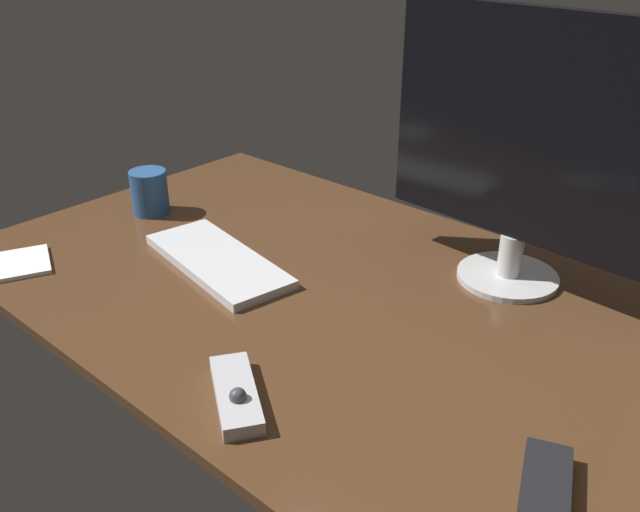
{
  "coord_description": "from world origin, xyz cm",
  "views": [
    {
      "loc": [
        69.53,
        -80.0,
        63.61
      ],
      "look_at": [
        -2.61,
        0.59,
        8.0
      ],
      "focal_mm": 38.02,
      "sensor_mm": 36.0,
      "label": 1
    }
  ],
  "objects_px": {
    "coffee_mug": "(149,192)",
    "notepad": "(23,263)",
    "media_remote": "(236,394)",
    "tv_remote": "(544,500)",
    "monitor": "(527,143)",
    "keyboard": "(218,261)"
  },
  "relations": [
    {
      "from": "media_remote",
      "to": "notepad",
      "type": "relative_size",
      "value": 1.37
    },
    {
      "from": "media_remote",
      "to": "coffee_mug",
      "type": "bearing_deg",
      "value": -172.42
    },
    {
      "from": "keyboard",
      "to": "media_remote",
      "type": "height_order",
      "value": "media_remote"
    },
    {
      "from": "notepad",
      "to": "media_remote",
      "type": "bearing_deg",
      "value": 0.2
    },
    {
      "from": "tv_remote",
      "to": "coffee_mug",
      "type": "distance_m",
      "value": 1.07
    },
    {
      "from": "media_remote",
      "to": "coffee_mug",
      "type": "height_order",
      "value": "coffee_mug"
    },
    {
      "from": "media_remote",
      "to": "tv_remote",
      "type": "relative_size",
      "value": 0.96
    },
    {
      "from": "tv_remote",
      "to": "coffee_mug",
      "type": "height_order",
      "value": "coffee_mug"
    },
    {
      "from": "keyboard",
      "to": "media_remote",
      "type": "relative_size",
      "value": 2.06
    },
    {
      "from": "tv_remote",
      "to": "coffee_mug",
      "type": "xyz_separation_m",
      "value": [
        -1.05,
        0.21,
        0.04
      ]
    },
    {
      "from": "keyboard",
      "to": "notepad",
      "type": "xyz_separation_m",
      "value": [
        -0.28,
        -0.25,
        -0.0
      ]
    },
    {
      "from": "keyboard",
      "to": "media_remote",
      "type": "bearing_deg",
      "value": -26.47
    },
    {
      "from": "coffee_mug",
      "to": "notepad",
      "type": "distance_m",
      "value": 0.32
    },
    {
      "from": "monitor",
      "to": "keyboard",
      "type": "relative_size",
      "value": 1.52
    },
    {
      "from": "monitor",
      "to": "keyboard",
      "type": "distance_m",
      "value": 0.61
    },
    {
      "from": "tv_remote",
      "to": "notepad",
      "type": "height_order",
      "value": "tv_remote"
    },
    {
      "from": "monitor",
      "to": "coffee_mug",
      "type": "height_order",
      "value": "monitor"
    },
    {
      "from": "tv_remote",
      "to": "coffee_mug",
      "type": "bearing_deg",
      "value": -122.95
    },
    {
      "from": "keyboard",
      "to": "notepad",
      "type": "distance_m",
      "value": 0.38
    },
    {
      "from": "coffee_mug",
      "to": "notepad",
      "type": "bearing_deg",
      "value": -85.21
    },
    {
      "from": "monitor",
      "to": "coffee_mug",
      "type": "xyz_separation_m",
      "value": [
        -0.75,
        -0.26,
        -0.21
      ]
    },
    {
      "from": "monitor",
      "to": "notepad",
      "type": "xyz_separation_m",
      "value": [
        -0.73,
        -0.58,
        -0.26
      ]
    }
  ]
}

